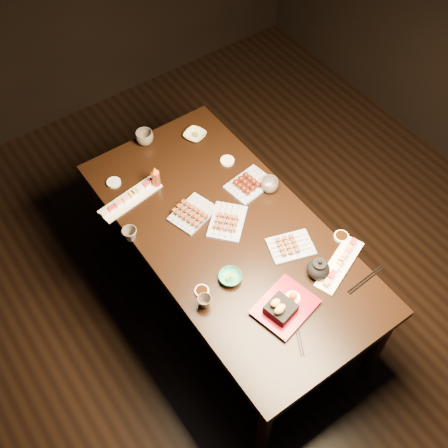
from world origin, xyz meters
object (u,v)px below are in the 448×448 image
Objects in this scene: edamame_bowl_green at (230,277)px; sushi_platter_far at (130,197)px; dining_table at (229,270)px; yakitori_plate_left at (193,211)px; sushi_platter_near at (340,263)px; edamame_bowl_cream at (195,135)px; condiment_bottle at (156,177)px; teacup_far_left at (130,234)px; tempura_tray at (286,303)px; teacup_far_right at (144,138)px; teapot at (319,268)px; yakitori_plate_center at (227,219)px; yakitori_plate_right at (291,244)px; teacup_near_left at (205,302)px; teacup_mid_right at (270,185)px.

sushi_platter_far is at bearing 101.57° from edamame_bowl_green.
yakitori_plate_left reaches higher than dining_table.
sushi_platter_near is 1.20m from edamame_bowl_cream.
teacup_far_left is at bearing -142.33° from condiment_bottle.
teacup_far_right is at bearing 76.36° from tempura_tray.
teapot is (0.53, -0.97, 0.04)m from sushi_platter_far.
teacup_far_right is (-0.05, 0.78, 0.01)m from yakitori_plate_center.
teacup_far_right is (0.14, 1.07, 0.02)m from edamame_bowl_green.
yakitori_plate_center is 1.06× the size of yakitori_plate_right.
tempura_tray reaches higher than edamame_bowl_cream.
teacup_near_left is 1.16m from teacup_far_right.
yakitori_plate_center is 0.85× the size of tempura_tray.
teapot is at bearing -82.11° from yakitori_plate_left.
teacup_far_left is 0.99m from teapot.
teacup_mid_right is (0.02, 0.60, 0.02)m from sushi_platter_near.
tempura_tray is (0.05, -0.74, 0.02)m from yakitori_plate_left.
yakitori_plate_center is 0.68m from edamame_bowl_cream.
teacup_near_left is (-0.03, -0.78, 0.01)m from sushi_platter_far.
edamame_bowl_cream is at bearing 63.83° from tempura_tray.
sushi_platter_near is at bearing -26.82° from edamame_bowl_green.
condiment_bottle reaches higher than tempura_tray.
teacup_far_left is at bearing -126.80° from teacup_far_right.
edamame_bowl_green is 1.49× the size of teacup_far_left.
condiment_bottle reaches higher than edamame_bowl_cream.
tempura_tray reaches higher than sushi_platter_near.
teapot is (0.30, -0.68, 0.03)m from yakitori_plate_left.
teacup_mid_right reaches higher than yakitori_plate_right.
teapot is (0.56, -0.18, 0.03)m from teacup_near_left.
yakitori_plate_left is at bearing 62.38° from teacup_near_left.
tempura_tray reaches higher than teacup_near_left.
yakitori_plate_left is 1.60× the size of condiment_bottle.
sushi_platter_near is 0.26m from yakitori_plate_right.
tempura_tray reaches higher than yakitori_plate_center.
teacup_near_left is at bearing 142.15° from sushi_platter_near.
yakitori_plate_left is at bearing 119.22° from sushi_platter_far.
sushi_platter_far is 1.56× the size of yakitori_plate_center.
condiment_bottle reaches higher than yakitori_plate_center.
edamame_bowl_cream is (-0.09, 1.19, -0.01)m from sushi_platter_near.
yakitori_plate_center is at bearing -108.79° from edamame_bowl_cream.
sushi_platter_near is at bearing -45.92° from teapot.
edamame_bowl_green is at bearing 132.23° from sushi_platter_near.
edamame_bowl_cream is 1.15m from teacup_near_left.
teacup_mid_right is 0.93× the size of teacup_far_right.
condiment_bottle is (-0.10, 1.03, 0.02)m from tempura_tray.
teacup_far_right reaches higher than teacup_near_left.
teacup_far_right reaches higher than sushi_platter_near.
dining_table is at bearing 146.06° from yakitori_plate_right.
edamame_bowl_green is (0.15, -0.74, -0.00)m from sushi_platter_far.
dining_table is at bearing 113.66° from sushi_platter_far.
yakitori_plate_center reaches higher than sushi_platter_far.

